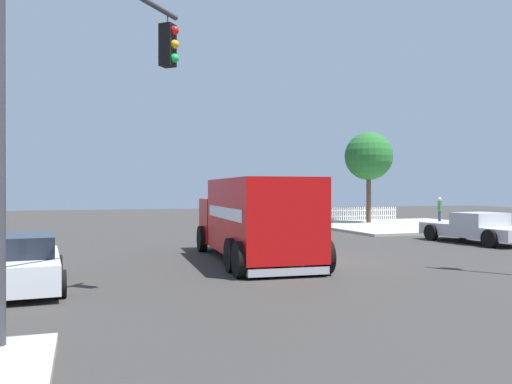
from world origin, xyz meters
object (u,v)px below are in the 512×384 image
at_px(traffic_light_secondary, 73,72).
at_px(pickup_silver, 476,227).
at_px(shade_tree_near, 369,156).
at_px(pedestrian_near_corner, 440,209).
at_px(delivery_truck, 255,218).
at_px(sedan_white, 19,263).

xyz_separation_m(traffic_light_secondary, pickup_silver, (-17.01, -9.66, -3.70)).
distance_m(traffic_light_secondary, pickup_silver, 19.91).
bearing_deg(shade_tree_near, traffic_light_secondary, 49.64).
bearing_deg(pedestrian_near_corner, delivery_truck, 35.41).
relative_size(delivery_truck, traffic_light_secondary, 1.22).
bearing_deg(delivery_truck, traffic_light_secondary, 51.54).
bearing_deg(sedan_white, delivery_truck, -157.78).
height_order(pickup_silver, pedestrian_near_corner, pedestrian_near_corner).
distance_m(pickup_silver, shade_tree_near, 13.50).
height_order(delivery_truck, pickup_silver, delivery_truck).
relative_size(traffic_light_secondary, pedestrian_near_corner, 3.64).
bearing_deg(pedestrian_near_corner, sedan_white, 31.86).
distance_m(traffic_light_secondary, sedan_white, 5.85).
height_order(sedan_white, pedestrian_near_corner, pedestrian_near_corner).
xyz_separation_m(pedestrian_near_corner, shade_tree_near, (3.11, -3.57, 3.55)).
bearing_deg(sedan_white, traffic_light_secondary, 106.99).
bearing_deg(pickup_silver, traffic_light_secondary, 29.59).
bearing_deg(shade_tree_near, pickup_silver, 80.95).
relative_size(delivery_truck, pedestrian_near_corner, 4.45).
height_order(pedestrian_near_corner, shade_tree_near, shade_tree_near).
bearing_deg(pedestrian_near_corner, shade_tree_near, -48.97).
bearing_deg(pickup_silver, delivery_truck, 12.74).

